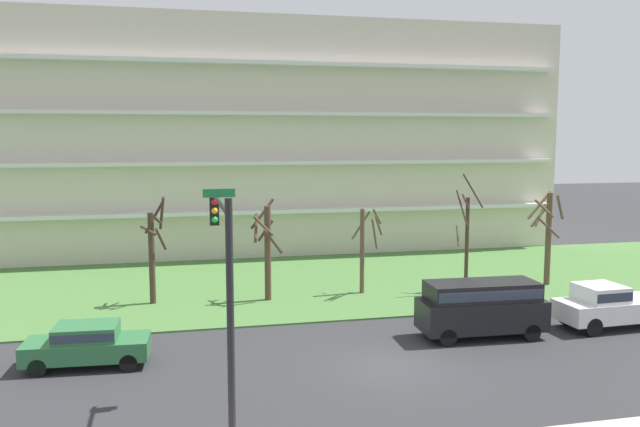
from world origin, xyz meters
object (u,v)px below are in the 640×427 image
(tree_far_left, at_px, (153,250))
(tree_right, at_px, (466,237))
(tree_center, at_px, (365,245))
(van_black_center_left, at_px, (482,305))
(traffic_signal_mast, at_px, (224,274))
(tree_left, at_px, (267,248))
(pickup_white_near_left, at_px, (612,305))
(tree_far_right, at_px, (547,232))
(sedan_green_center_right, at_px, (87,343))

(tree_far_left, xyz_separation_m, tree_right, (16.39, -0.78, 0.22))
(tree_far_left, distance_m, tree_center, 10.84)
(van_black_center_left, height_order, traffic_signal_mast, traffic_signal_mast)
(tree_far_left, relative_size, van_black_center_left, 1.04)
(tree_left, relative_size, van_black_center_left, 0.98)
(tree_far_left, height_order, pickup_white_near_left, tree_far_left)
(tree_right, relative_size, pickup_white_near_left, 1.17)
(tree_center, xyz_separation_m, pickup_white_near_left, (8.84, -8.22, -1.63))
(tree_right, xyz_separation_m, tree_far_right, (4.95, 0.16, 0.08))
(tree_left, bearing_deg, van_black_center_left, -45.17)
(tree_left, height_order, tree_far_right, tree_far_right)
(tree_left, bearing_deg, tree_right, -0.98)
(tree_left, relative_size, tree_center, 1.11)
(tree_far_left, height_order, traffic_signal_mast, traffic_signal_mast)
(tree_left, distance_m, pickup_white_near_left, 16.27)
(van_black_center_left, distance_m, sedan_green_center_right, 15.63)
(traffic_signal_mast, bearing_deg, tree_right, 46.66)
(tree_right, relative_size, sedan_green_center_right, 1.43)
(pickup_white_near_left, bearing_deg, tree_center, -45.53)
(traffic_signal_mast, bearing_deg, tree_far_right, 38.42)
(tree_far_left, distance_m, traffic_signal_mast, 16.04)
(sedan_green_center_right, bearing_deg, tree_far_left, -100.97)
(pickup_white_near_left, bearing_deg, sedan_green_center_right, -2.64)
(sedan_green_center_right, bearing_deg, tree_left, -131.05)
(tree_center, xyz_separation_m, traffic_signal_mast, (-8.58, -15.47, 2.10))
(sedan_green_center_right, bearing_deg, tree_far_right, -158.05)
(sedan_green_center_right, bearing_deg, van_black_center_left, -176.57)
(tree_left, xyz_separation_m, traffic_signal_mast, (-3.32, -15.16, 1.97))
(tree_far_left, height_order, tree_center, tree_far_left)
(tree_right, xyz_separation_m, traffic_signal_mast, (-14.13, -14.97, 1.78))
(van_black_center_left, bearing_deg, sedan_green_center_right, 2.31)
(pickup_white_near_left, xyz_separation_m, van_black_center_left, (-6.24, 0.01, 0.38))
(traffic_signal_mast, bearing_deg, tree_center, 60.99)
(tree_center, relative_size, sedan_green_center_right, 1.04)
(tree_left, distance_m, tree_center, 5.27)
(tree_left, xyz_separation_m, tree_center, (5.26, 0.31, -0.13))
(tree_right, relative_size, van_black_center_left, 1.22)
(tree_left, xyz_separation_m, sedan_green_center_right, (-7.76, -7.91, -1.90))
(tree_left, distance_m, sedan_green_center_right, 11.24)
(tree_far_right, height_order, van_black_center_left, tree_far_right)
(tree_right, bearing_deg, tree_far_left, 177.28)
(van_black_center_left, relative_size, sedan_green_center_right, 1.17)
(tree_far_left, relative_size, pickup_white_near_left, 1.00)
(traffic_signal_mast, bearing_deg, tree_left, 77.66)
(tree_center, bearing_deg, traffic_signal_mast, -119.01)
(tree_left, height_order, sedan_green_center_right, tree_left)
(tree_far_left, height_order, van_black_center_left, tree_far_left)
(tree_far_left, height_order, tree_left, tree_far_left)
(tree_far_right, distance_m, traffic_signal_mast, 24.41)
(tree_far_left, bearing_deg, tree_far_right, -1.66)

